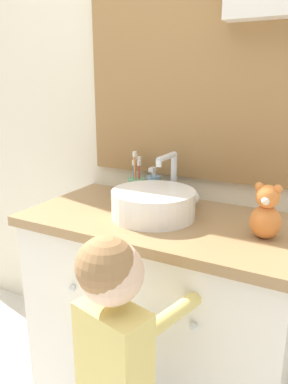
{
  "coord_description": "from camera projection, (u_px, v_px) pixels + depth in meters",
  "views": [
    {
      "loc": [
        0.55,
        -0.82,
        1.25
      ],
      "look_at": [
        -0.05,
        0.28,
        0.89
      ],
      "focal_mm": 35.0,
      "sensor_mm": 36.0,
      "label": 1
    }
  ],
  "objects": [
    {
      "name": "wall_back",
      "position": [
        203.0,
        73.0,
        1.45
      ],
      "size": [
        3.2,
        0.18,
        2.5
      ],
      "color": "beige",
      "rests_on": "ground_plane"
    },
    {
      "name": "vanity_counter",
      "position": [
        161.0,
        311.0,
        1.47
      ],
      "size": [
        1.0,
        0.53,
        0.79
      ],
      "color": "silver",
      "rests_on": "ground_plane"
    },
    {
      "name": "sink_basin",
      "position": [
        154.0,
        203.0,
        1.35
      ],
      "size": [
        0.3,
        0.35,
        0.21
      ],
      "color": "white",
      "rests_on": "vanity_counter"
    },
    {
      "name": "toothbrush_holder",
      "position": [
        137.0,
        185.0,
        1.6
      ],
      "size": [
        0.07,
        0.07,
        0.2
      ],
      "color": "#66B27F",
      "rests_on": "vanity_counter"
    },
    {
      "name": "soap_dispenser",
      "position": [
        153.0,
        187.0,
        1.54
      ],
      "size": [
        0.06,
        0.06,
        0.14
      ],
      "color": "#6B93B2",
      "rests_on": "vanity_counter"
    },
    {
      "name": "child_figure",
      "position": [
        115.0,
        364.0,
        0.97
      ],
      "size": [
        0.27,
        0.42,
        0.91
      ],
      "color": "slate",
      "rests_on": "ground_plane"
    },
    {
      "name": "teddy_bear",
      "position": [
        266.0,
        213.0,
        1.15
      ],
      "size": [
        0.1,
        0.08,
        0.18
      ],
      "color": "orange",
      "rests_on": "vanity_counter"
    }
  ]
}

